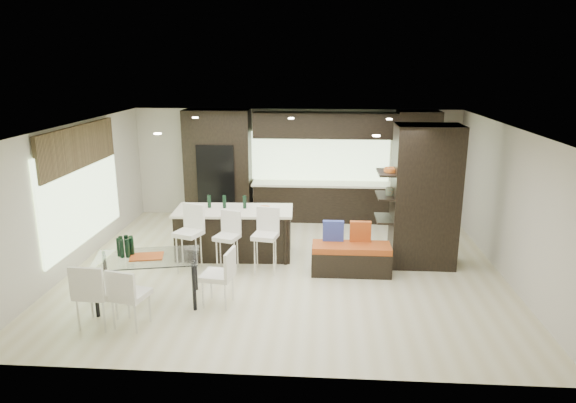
# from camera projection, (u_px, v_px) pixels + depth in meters

# --- Properties ---
(ground) EXTENTS (8.00, 8.00, 0.00)m
(ground) POSITION_uv_depth(u_px,v_px,m) (286.00, 268.00, 9.80)
(ground) COLOR beige
(ground) RESTS_ON ground
(back_wall) EXTENTS (8.00, 0.02, 2.70)m
(back_wall) POSITION_uv_depth(u_px,v_px,m) (296.00, 164.00, 12.81)
(back_wall) COLOR beige
(back_wall) RESTS_ON ground
(left_wall) EXTENTS (0.02, 7.00, 2.70)m
(left_wall) POSITION_uv_depth(u_px,v_px,m) (75.00, 196.00, 9.71)
(left_wall) COLOR beige
(left_wall) RESTS_ON ground
(right_wall) EXTENTS (0.02, 7.00, 2.70)m
(right_wall) POSITION_uv_depth(u_px,v_px,m) (508.00, 204.00, 9.18)
(right_wall) COLOR beige
(right_wall) RESTS_ON ground
(ceiling) EXTENTS (8.00, 7.00, 0.02)m
(ceiling) POSITION_uv_depth(u_px,v_px,m) (286.00, 126.00, 9.09)
(ceiling) COLOR white
(ceiling) RESTS_ON ground
(window_left) EXTENTS (0.04, 3.20, 1.90)m
(window_left) POSITION_uv_depth(u_px,v_px,m) (82.00, 193.00, 9.90)
(window_left) COLOR #B2D199
(window_left) RESTS_ON left_wall
(window_back) EXTENTS (3.40, 0.04, 1.20)m
(window_back) POSITION_uv_depth(u_px,v_px,m) (320.00, 156.00, 12.68)
(window_back) COLOR #B2D199
(window_back) RESTS_ON back_wall
(stone_accent) EXTENTS (0.08, 3.00, 0.80)m
(stone_accent) POSITION_uv_depth(u_px,v_px,m) (79.00, 147.00, 9.66)
(stone_accent) COLOR brown
(stone_accent) RESTS_ON left_wall
(ceiling_spots) EXTENTS (4.00, 3.00, 0.02)m
(ceiling_spots) POSITION_uv_depth(u_px,v_px,m) (287.00, 126.00, 9.33)
(ceiling_spots) COLOR white
(ceiling_spots) RESTS_ON ceiling
(back_cabinetry) EXTENTS (6.80, 0.68, 2.70)m
(back_cabinetry) POSITION_uv_depth(u_px,v_px,m) (316.00, 166.00, 12.46)
(back_cabinetry) COLOR black
(back_cabinetry) RESTS_ON ground
(refrigerator) EXTENTS (0.90, 0.68, 1.90)m
(refrigerator) POSITION_uv_depth(u_px,v_px,m) (218.00, 181.00, 12.68)
(refrigerator) COLOR black
(refrigerator) RESTS_ON ground
(partition_column) EXTENTS (1.20, 0.80, 2.70)m
(partition_column) POSITION_uv_depth(u_px,v_px,m) (425.00, 197.00, 9.65)
(partition_column) COLOR black
(partition_column) RESTS_ON ground
(kitchen_island) EXTENTS (2.38, 1.11, 0.97)m
(kitchen_island) POSITION_uv_depth(u_px,v_px,m) (234.00, 233.00, 10.30)
(kitchen_island) COLOR black
(kitchen_island) RESTS_ON ground
(stool_left) EXTENTS (0.57, 0.57, 1.01)m
(stool_left) POSITION_uv_depth(u_px,v_px,m) (189.00, 245.00, 9.55)
(stool_left) COLOR white
(stool_left) RESTS_ON ground
(stool_mid) EXTENTS (0.51, 0.51, 0.92)m
(stool_mid) POSITION_uv_depth(u_px,v_px,m) (227.00, 248.00, 9.54)
(stool_mid) COLOR white
(stool_mid) RESTS_ON ground
(stool_right) EXTENTS (0.50, 0.50, 0.98)m
(stool_right) POSITION_uv_depth(u_px,v_px,m) (265.00, 247.00, 9.47)
(stool_right) COLOR white
(stool_right) RESTS_ON ground
(bench) EXTENTS (1.46, 0.56, 0.56)m
(bench) POSITION_uv_depth(u_px,v_px,m) (351.00, 259.00, 9.48)
(bench) COLOR black
(bench) RESTS_ON ground
(floor_vase) EXTENTS (0.58, 0.58, 1.32)m
(floor_vase) POSITION_uv_depth(u_px,v_px,m) (405.00, 229.00, 9.99)
(floor_vase) COLOR #4A513A
(floor_vase) RESTS_ON ground
(dining_table) EXTENTS (1.79, 1.25, 0.79)m
(dining_table) POSITION_uv_depth(u_px,v_px,m) (148.00, 280.00, 8.29)
(dining_table) COLOR white
(dining_table) RESTS_ON ground
(chair_near) EXTENTS (0.57, 0.57, 0.87)m
(chair_near) POSITION_uv_depth(u_px,v_px,m) (131.00, 299.00, 7.53)
(chair_near) COLOR white
(chair_near) RESTS_ON ground
(chair_far) EXTENTS (0.53, 0.53, 0.94)m
(chair_far) POSITION_uv_depth(u_px,v_px,m) (96.00, 296.00, 7.54)
(chair_far) COLOR white
(chair_far) RESTS_ON ground
(chair_end) EXTENTS (0.53, 0.53, 0.87)m
(chair_end) POSITION_uv_depth(u_px,v_px,m) (218.00, 279.00, 8.20)
(chair_end) COLOR white
(chair_end) RESTS_ON ground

